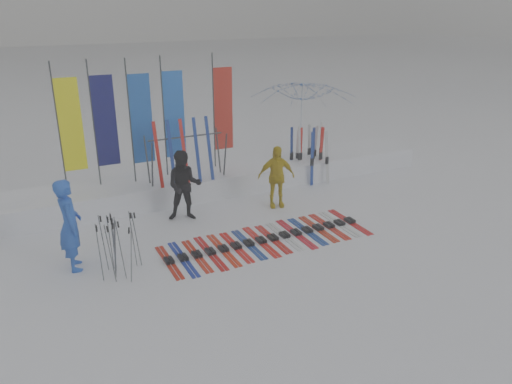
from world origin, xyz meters
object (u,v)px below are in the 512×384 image
person_blue (70,225)px  tent_canopy (303,126)px  ski_row (267,239)px  ski_rack (186,151)px  person_black (184,186)px  person_yellow (276,177)px

person_blue → tent_canopy: bearing=-64.7°
ski_row → ski_rack: size_ratio=2.33×
person_black → tent_canopy: tent_canopy is taller
person_black → ski_row: 2.49m
tent_canopy → ski_row: (-3.34, -4.03, -1.42)m
person_blue → ski_row: person_blue is taller
person_blue → person_black: 3.11m
person_yellow → ski_row: 2.23m
ski_row → person_blue: bearing=170.9°
person_yellow → ski_row: person_yellow is taller
tent_canopy → ski_rack: (-4.11, -0.89, -0.07)m
ski_row → person_yellow: bearing=56.0°
person_yellow → ski_rack: size_ratio=0.81×
person_yellow → person_blue: bearing=-151.9°
person_yellow → ski_rack: 2.46m
person_yellow → tent_canopy: 3.23m
person_blue → ski_rack: person_blue is taller
person_black → ski_row: (1.25, -1.98, -0.84)m
person_blue → person_yellow: (5.23, 1.08, -0.13)m
tent_canopy → ski_row: tent_canopy is taller
ski_rack → person_black: bearing=-112.3°
person_blue → person_yellow: person_blue is taller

